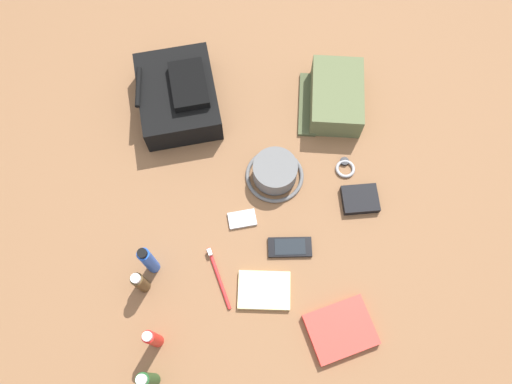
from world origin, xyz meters
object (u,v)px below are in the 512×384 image
paperback_novel (341,330)px  wristwatch (345,168)px  toiletry_pouch (335,97)px  wallet (360,199)px  notepad (264,290)px  cologne_bottle (140,282)px  deodorant_spray (149,260)px  toothbrush (218,275)px  media_player (242,219)px  backpack (179,96)px  cell_phone (290,247)px  bucket_hat (275,172)px  shampoo_bottle (148,380)px  sunscreen_spray (153,339)px

paperback_novel → wristwatch: size_ratio=3.00×
toiletry_pouch → wristwatch: bearing=-176.7°
paperback_novel → wallet: bearing=-14.6°
toiletry_pouch → notepad: 0.67m
notepad → cologne_bottle: bearing=89.6°
deodorant_spray → toothbrush: (-0.03, -0.19, -0.08)m
media_player → toothbrush: 0.19m
backpack → notepad: backpack is taller
cell_phone → wallet: (0.14, -0.23, 0.01)m
deodorant_spray → bucket_hat: bearing=-53.5°
toiletry_pouch → cologne_bottle: 0.85m
toothbrush → cell_phone: bearing=-71.4°
shampoo_bottle → sunscreen_spray: 0.10m
cologne_bottle → deodorant_spray: (0.06, -0.03, 0.03)m
cell_phone → wristwatch: 0.32m
paperback_novel → wallet: 0.40m
sunscreen_spray → cologne_bottle: sunscreen_spray is taller
backpack → media_player: size_ratio=3.81×
deodorant_spray → wallet: (0.18, -0.63, -0.07)m
wristwatch → cell_phone: bearing=142.5°
sunscreen_spray → wallet: size_ratio=1.41×
wristwatch → toothbrush: (-0.32, 0.41, 0.00)m
bucket_hat → wallet: bearing=-109.8°
bucket_hat → wristwatch: 0.23m
cell_phone → media_player: bearing=55.7°
wallet → media_player: bearing=94.8°
wallet → deodorant_spray: bearing=103.7°
toothbrush → notepad: bearing=-111.2°
paperback_novel → notepad: (0.12, 0.21, -0.00)m
media_player → cell_phone: bearing=-124.3°
backpack → cell_phone: size_ratio=2.62×
shampoo_bottle → cologne_bottle: 0.26m
shampoo_bottle → toothbrush: bearing=-32.4°
toiletry_pouch → media_player: toiletry_pouch is taller
backpack → bucket_hat: size_ratio=1.87×
toiletry_pouch → bucket_hat: (-0.25, 0.21, -0.01)m
bucket_hat → cologne_bottle: (-0.33, 0.40, 0.03)m
toiletry_pouch → sunscreen_spray: (-0.74, 0.57, 0.03)m
bucket_hat → deodorant_spray: 0.47m
cell_phone → paperback_novel: bearing=-152.9°
deodorant_spray → toothbrush: bearing=-99.8°
wallet → notepad: size_ratio=0.73×
cell_phone → toothbrush: (-0.07, 0.22, -0.00)m
backpack → cell_phone: (-0.51, -0.33, -0.05)m
paperback_novel → notepad: paperback_novel is taller
backpack → bucket_hat: 0.41m
wristwatch → toothbrush: toothbrush is taller
bucket_hat → sunscreen_spray: bearing=143.9°
toiletry_pouch → bucket_hat: bearing=140.2°
wristwatch → toothbrush: 0.52m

